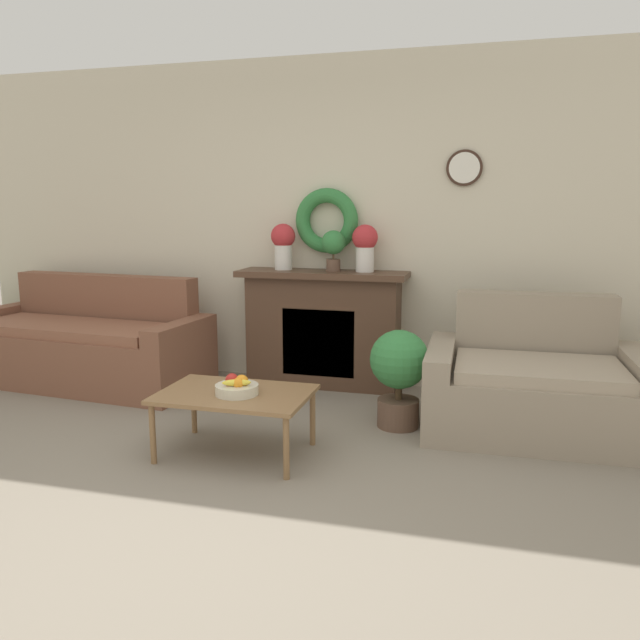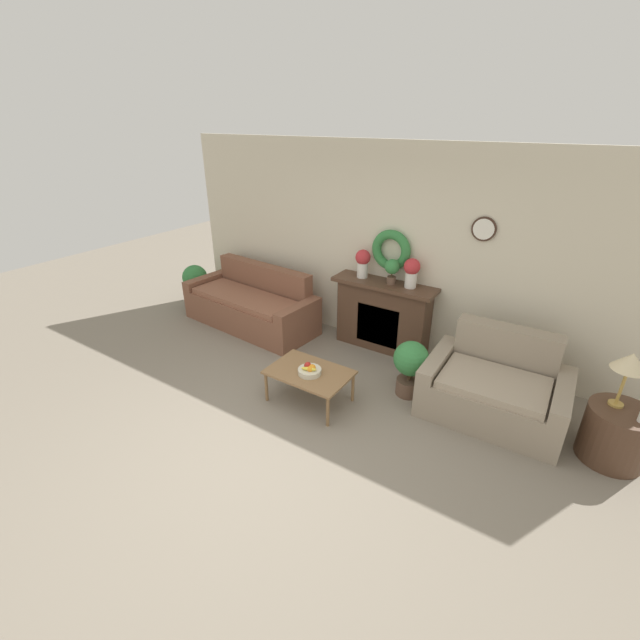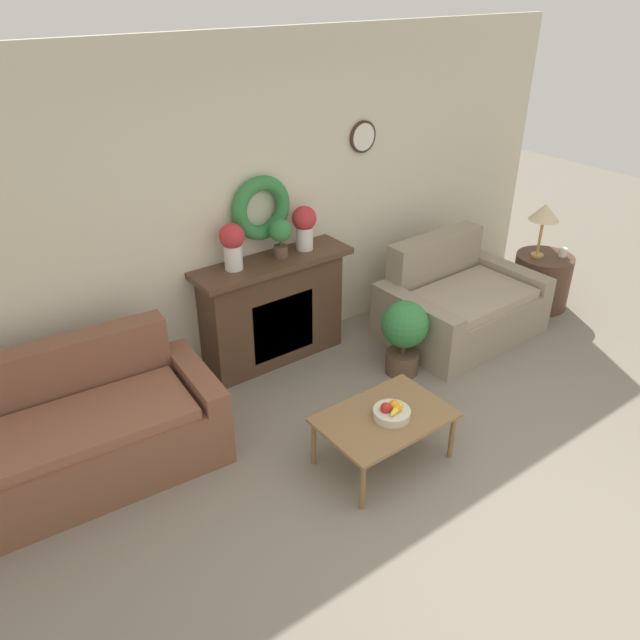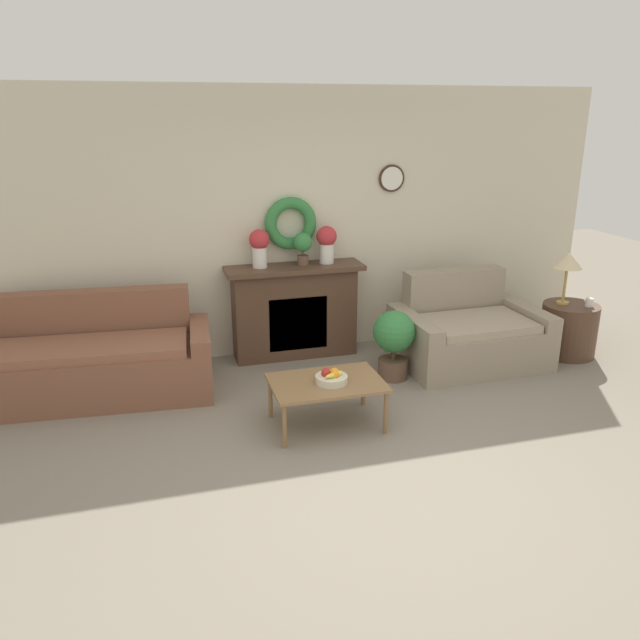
# 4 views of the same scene
# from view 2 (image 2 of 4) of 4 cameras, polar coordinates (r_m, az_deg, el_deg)

# --- Properties ---
(ground_plane) EXTENTS (16.00, 16.00, 0.00)m
(ground_plane) POSITION_cam_2_polar(r_m,az_deg,el_deg) (4.35, -7.12, -17.36)
(ground_plane) COLOR gray
(wall_back) EXTENTS (6.80, 0.18, 2.70)m
(wall_back) POSITION_cam_2_polar(r_m,az_deg,el_deg) (5.76, 10.00, 9.10)
(wall_back) COLOR beige
(wall_back) RESTS_ON ground_plane
(fireplace) EXTENTS (1.40, 0.41, 0.97)m
(fireplace) POSITION_cam_2_polar(r_m,az_deg,el_deg) (5.89, 8.37, 0.64)
(fireplace) COLOR #4C3323
(fireplace) RESTS_ON ground_plane
(couch_left) EXTENTS (2.18, 1.02, 0.90)m
(couch_left) POSITION_cam_2_polar(r_m,az_deg,el_deg) (6.64, -9.07, 1.93)
(couch_left) COLOR brown
(couch_left) RESTS_ON ground_plane
(loveseat_right) EXTENTS (1.44, 1.02, 0.89)m
(loveseat_right) POSITION_cam_2_polar(r_m,az_deg,el_deg) (5.02, 22.26, -8.37)
(loveseat_right) COLOR gray
(loveseat_right) RESTS_ON ground_plane
(coffee_table) EXTENTS (0.90, 0.61, 0.39)m
(coffee_table) POSITION_cam_2_polar(r_m,az_deg,el_deg) (4.79, -1.42, -7.22)
(coffee_table) COLOR olive
(coffee_table) RESTS_ON ground_plane
(fruit_bowl) EXTENTS (0.26, 0.26, 0.12)m
(fruit_bowl) POSITION_cam_2_polar(r_m,az_deg,el_deg) (4.70, -1.39, -6.71)
(fruit_bowl) COLOR beige
(fruit_bowl) RESTS_ON coffee_table
(side_table_by_loveseat) EXTENTS (0.57, 0.57, 0.55)m
(side_table_by_loveseat) POSITION_cam_2_polar(r_m,az_deg,el_deg) (4.94, 34.69, -12.46)
(side_table_by_loveseat) COLOR #4C3323
(side_table_by_loveseat) RESTS_ON ground_plane
(table_lamp) EXTENTS (0.29, 0.29, 0.54)m
(table_lamp) POSITION_cam_2_polar(r_m,az_deg,el_deg) (4.63, 36.05, -4.67)
(table_lamp) COLOR #B28E42
(table_lamp) RESTS_ON side_table_by_loveseat
(vase_on_mantel_left) EXTENTS (0.20, 0.20, 0.38)m
(vase_on_mantel_left) POSITION_cam_2_polar(r_m,az_deg,el_deg) (5.78, 5.73, 7.76)
(vase_on_mantel_left) COLOR silver
(vase_on_mantel_left) RESTS_ON fireplace
(vase_on_mantel_right) EXTENTS (0.21, 0.21, 0.38)m
(vase_on_mantel_right) POSITION_cam_2_polar(r_m,az_deg,el_deg) (5.51, 12.12, 6.41)
(vase_on_mantel_right) COLOR silver
(vase_on_mantel_right) RESTS_ON fireplace
(potted_plant_on_mantel) EXTENTS (0.19, 0.19, 0.33)m
(potted_plant_on_mantel) POSITION_cam_2_polar(r_m,az_deg,el_deg) (5.59, 9.59, 6.76)
(potted_plant_on_mantel) COLOR brown
(potted_plant_on_mantel) RESTS_ON fireplace
(potted_plant_floor_by_couch) EXTENTS (0.41, 0.41, 0.71)m
(potted_plant_floor_by_couch) POSITION_cam_2_polar(r_m,az_deg,el_deg) (7.50, -16.29, 5.08)
(potted_plant_floor_by_couch) COLOR brown
(potted_plant_floor_by_couch) RESTS_ON ground_plane
(potted_plant_floor_by_loveseat) EXTENTS (0.40, 0.40, 0.67)m
(potted_plant_floor_by_loveseat) POSITION_cam_2_polar(r_m,az_deg,el_deg) (4.98, 11.98, -5.79)
(potted_plant_floor_by_loveseat) COLOR brown
(potted_plant_floor_by_loveseat) RESTS_ON ground_plane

